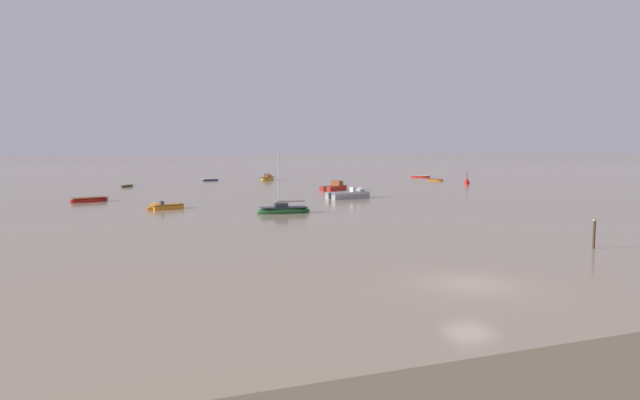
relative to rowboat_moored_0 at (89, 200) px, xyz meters
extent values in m
plane|color=tan|center=(18.00, -52.19, -0.20)|extent=(800.00, 800.00, 0.00)
ellipsoid|color=red|center=(0.00, 0.00, -0.03)|extent=(4.89, 2.98, 0.73)
cube|color=brown|center=(0.00, 0.00, 0.28)|extent=(4.53, 2.83, 0.10)
cube|color=brown|center=(0.00, 0.00, 0.17)|extent=(0.73, 1.44, 0.07)
ellipsoid|color=navy|center=(21.51, 36.55, -0.08)|extent=(3.33, 1.40, 0.51)
cube|color=silver|center=(21.51, 36.55, 0.13)|extent=(3.07, 1.35, 0.07)
cube|color=silver|center=(21.51, 36.55, 0.06)|extent=(0.29, 1.01, 0.05)
ellipsoid|color=#23602D|center=(18.56, -19.98, -0.01)|extent=(5.72, 2.27, 0.96)
cube|color=#33383F|center=(18.56, -19.98, 0.38)|extent=(4.87, 2.01, 0.10)
cube|color=#33383F|center=(18.29, -19.95, 0.65)|extent=(1.43, 1.08, 0.35)
cylinder|color=#B7BABF|center=(18.06, -19.93, 3.12)|extent=(0.10, 0.10, 5.28)
cylinder|color=beige|center=(19.26, -20.05, 1.00)|extent=(3.07, 0.49, 0.19)
cube|color=orange|center=(7.86, -11.84, -0.03)|extent=(3.73, 2.59, 0.68)
cone|color=orange|center=(6.18, -12.49, -0.03)|extent=(1.50, 1.66, 1.36)
cube|color=#33383F|center=(7.82, -11.85, 0.23)|extent=(3.81, 2.64, 0.08)
cube|color=#33383F|center=(7.37, -12.03, 0.50)|extent=(0.45, 0.53, 0.38)
cube|color=black|center=(9.43, -11.22, 0.07)|extent=(0.30, 0.33, 0.48)
cube|color=gray|center=(31.27, -7.30, 0.07)|extent=(5.89, 3.44, 1.09)
cone|color=gray|center=(34.09, -6.68, 0.07)|extent=(2.16, 2.50, 2.18)
cube|color=silver|center=(31.33, -7.29, 0.48)|extent=(6.02, 3.51, 0.12)
cube|color=silver|center=(32.10, -7.12, 0.92)|extent=(0.63, 0.81, 0.60)
cube|color=black|center=(28.64, -7.89, 0.24)|extent=(0.42, 0.50, 0.77)
ellipsoid|color=#23602D|center=(5.56, 24.59, -0.09)|extent=(2.62, 3.03, 0.47)
cube|color=brown|center=(5.56, 24.59, 0.11)|extent=(2.46, 2.82, 0.06)
cube|color=brown|center=(5.56, 24.59, 0.04)|extent=(0.86, 0.70, 0.05)
ellipsoid|color=red|center=(65.75, 31.97, -0.04)|extent=(4.14, 4.26, 0.70)
cube|color=silver|center=(65.75, 31.97, 0.26)|extent=(3.87, 3.98, 0.09)
cube|color=silver|center=(65.75, 31.97, 0.15)|extent=(1.18, 1.14, 0.07)
ellipsoid|color=gold|center=(32.48, 34.56, 0.00)|extent=(4.81, 5.80, 1.00)
cube|color=brown|center=(32.48, 34.56, 0.40)|extent=(4.16, 4.98, 0.10)
cube|color=brown|center=(32.65, 34.79, 0.68)|extent=(1.62, 1.72, 0.36)
cylinder|color=#B7BABF|center=(32.78, 34.98, 3.26)|extent=(0.10, 0.10, 5.51)
cylinder|color=beige|center=(32.07, 33.96, 1.05)|extent=(2.00, 2.74, 0.20)
ellipsoid|color=orange|center=(62.23, 20.48, -0.09)|extent=(2.95, 2.97, 0.49)
cube|color=brown|center=(62.23, 20.48, 0.12)|extent=(2.76, 2.78, 0.07)
cube|color=brown|center=(62.23, 20.48, 0.05)|extent=(0.82, 0.81, 0.05)
cube|color=red|center=(34.52, 5.43, 0.03)|extent=(5.00, 4.34, 0.93)
cone|color=red|center=(36.54, 6.86, 0.03)|extent=(2.29, 2.38, 1.87)
cube|color=brown|center=(34.57, 5.46, 0.38)|extent=(5.11, 4.44, 0.10)
cube|color=brown|center=(35.44, 6.08, 0.86)|extent=(1.78, 1.86, 0.72)
cube|color=#384751|center=(35.91, 6.41, 0.91)|extent=(1.03, 1.30, 0.58)
cube|color=black|center=(32.64, 4.09, 0.17)|extent=(0.45, 0.47, 0.66)
cylinder|color=red|center=(61.98, 9.92, -0.02)|extent=(0.90, 0.90, 0.70)
cone|color=red|center=(61.98, 9.92, 0.68)|extent=(0.72, 0.72, 0.70)
cylinder|color=black|center=(61.98, 9.92, 1.48)|extent=(0.10, 0.10, 0.90)
cylinder|color=#453323|center=(31.71, -46.80, 0.68)|extent=(0.18, 0.18, 2.19)
cylinder|color=silver|center=(31.71, -46.80, 1.71)|extent=(0.22, 0.22, 0.08)
camera|label=1|loc=(0.99, -75.64, 6.64)|focal=32.42mm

